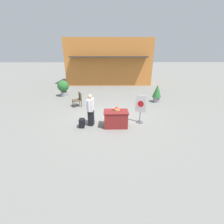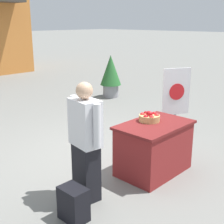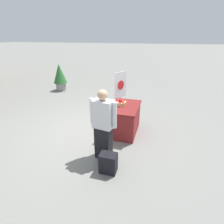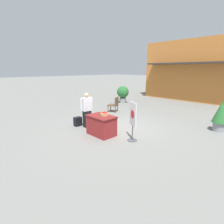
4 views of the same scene
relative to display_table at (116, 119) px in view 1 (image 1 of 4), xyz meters
The scene contains 10 objects.
ground_plane 1.18m from the display_table, 102.22° to the left, with size 120.00×120.00×0.00m, color slate.
storefront_building 12.19m from the display_table, 91.66° to the left, with size 9.44×4.78×4.94m.
display_table is the anchor object (origin of this frame).
apple_basket 0.48m from the display_table, 73.59° to the left, with size 0.32×0.32×0.16m.
person_visitor 1.30m from the display_table, behind, with size 0.32×0.60×1.58m.
backpack 1.67m from the display_table, behind, with size 0.24×0.34×0.42m.
poster_board 1.39m from the display_table, 19.04° to the left, with size 0.50×0.36×1.46m.
patio_chair 3.97m from the display_table, 127.74° to the left, with size 0.74×0.74×0.93m.
potted_plant_near_left 5.07m from the display_table, 51.36° to the left, with size 0.64×0.64×1.29m.
potted_plant_far_left 7.10m from the display_table, 125.77° to the left, with size 0.92×0.92×1.32m.
Camera 1 is at (-0.08, -7.74, 3.35)m, focal length 24.00 mm.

